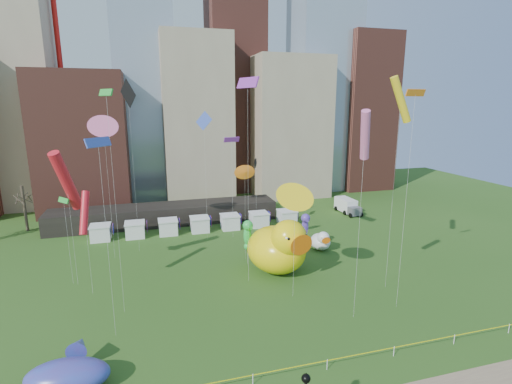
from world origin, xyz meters
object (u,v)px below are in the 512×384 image
object	(u,v)px
big_duck	(279,247)
whale_inflatable	(68,374)
box_truck	(347,206)
small_duck	(321,241)
seahorse_purple	(305,224)
seahorse_green	(248,233)

from	to	relation	value
big_duck	whale_inflatable	world-z (taller)	big_duck
box_truck	small_duck	bearing A→B (deg)	-131.70
box_truck	seahorse_purple	bearing A→B (deg)	-136.79
big_duck	seahorse_purple	bearing A→B (deg)	27.88
seahorse_purple	box_truck	size ratio (longest dim) A/B	0.86
seahorse_purple	big_duck	bearing A→B (deg)	-128.16
big_duck	whale_inflatable	distance (m)	25.66
small_duck	seahorse_purple	size ratio (longest dim) A/B	0.71
big_duck	box_truck	world-z (taller)	big_duck
small_duck	seahorse_green	world-z (taller)	seahorse_green
big_duck	seahorse_green	bearing A→B (deg)	114.32
whale_inflatable	box_truck	world-z (taller)	box_truck
small_duck	box_truck	size ratio (longest dim) A/B	0.61
seahorse_green	whale_inflatable	bearing A→B (deg)	-144.81
seahorse_purple	small_duck	bearing A→B (deg)	2.72
seahorse_purple	whale_inflatable	size ratio (longest dim) A/B	0.71
big_duck	box_truck	distance (m)	30.23
whale_inflatable	box_truck	distance (m)	55.48
whale_inflatable	seahorse_purple	bearing A→B (deg)	43.15
small_duck	seahorse_purple	distance (m)	3.48
whale_inflatable	box_truck	xyz separation A→B (m)	(42.28, 35.93, 0.16)
big_duck	seahorse_purple	xyz separation A→B (m)	(5.83, 5.64, 0.61)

